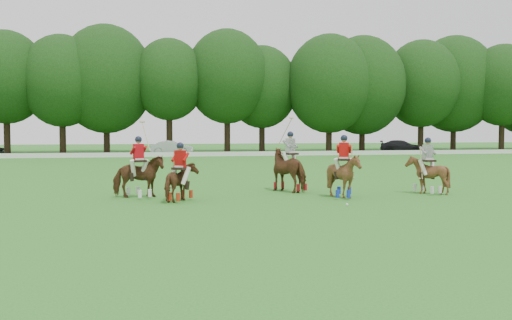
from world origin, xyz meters
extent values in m
plane|color=#2A7220|center=(0.00, 0.00, 0.00)|extent=(180.00, 180.00, 0.00)
cylinder|color=black|center=(-17.43, 48.92, 2.49)|extent=(0.70, 0.70, 4.98)
ellipsoid|color=black|center=(-17.43, 48.92, 8.28)|extent=(8.80, 8.80, 10.12)
cylinder|color=black|center=(-11.63, 48.49, 2.32)|extent=(0.70, 0.70, 4.64)
ellipsoid|color=black|center=(-11.63, 48.49, 7.95)|extent=(8.80, 8.80, 10.13)
cylinder|color=black|center=(-6.99, 49.52, 2.16)|extent=(0.70, 0.70, 4.31)
ellipsoid|color=black|center=(-6.99, 49.52, 8.31)|extent=(10.67, 10.67, 12.27)
cylinder|color=black|center=(-0.04, 48.00, 2.62)|extent=(0.70, 0.70, 5.24)
ellipsoid|color=black|center=(-0.04, 48.00, 8.26)|extent=(8.06, 8.06, 9.26)
cylinder|color=black|center=(6.63, 48.24, 2.59)|extent=(0.70, 0.70, 5.19)
ellipsoid|color=black|center=(6.63, 48.24, 8.75)|extent=(9.50, 9.50, 10.92)
cylinder|color=black|center=(11.06, 49.62, 2.24)|extent=(0.70, 0.70, 4.48)
ellipsoid|color=black|center=(11.06, 49.62, 7.71)|extent=(8.60, 8.60, 9.89)
cylinder|color=black|center=(18.54, 46.82, 2.11)|extent=(0.70, 0.70, 4.21)
ellipsoid|color=black|center=(18.54, 46.82, 8.00)|extent=(10.11, 10.11, 11.63)
cylinder|color=black|center=(23.25, 48.17, 2.03)|extent=(0.70, 0.70, 4.07)
ellipsoid|color=black|center=(23.25, 48.17, 7.99)|extent=(10.46, 10.46, 12.03)
cylinder|color=black|center=(31.16, 48.38, 2.40)|extent=(0.70, 0.70, 4.79)
ellipsoid|color=black|center=(31.16, 48.38, 8.35)|extent=(9.47, 9.47, 10.89)
cylinder|color=black|center=(36.59, 49.92, 2.22)|extent=(0.70, 0.70, 4.44)
ellipsoid|color=black|center=(36.59, 49.92, 8.51)|extent=(10.84, 10.84, 12.47)
cylinder|color=black|center=(41.42, 46.74, 2.43)|extent=(0.70, 0.70, 4.86)
ellipsoid|color=black|center=(41.42, 46.74, 8.21)|extent=(8.94, 8.94, 10.28)
cube|color=white|center=(0.00, 38.00, 0.22)|extent=(120.00, 0.10, 0.44)
imported|color=#AFAFB5|center=(-0.12, 42.50, 0.73)|extent=(4.58, 2.17, 1.45)
imported|color=black|center=(25.73, 42.50, 0.71)|extent=(5.25, 3.81, 1.41)
imported|color=#471F13|center=(-2.28, 3.21, 0.68)|extent=(1.48, 1.77, 1.37)
cube|color=black|center=(-2.28, 3.21, 1.19)|extent=(0.67, 0.71, 0.08)
cylinder|color=tan|center=(-2.54, 3.37, 1.11)|extent=(0.14, 0.20, 1.29)
imported|color=#471F13|center=(-3.73, 4.59, 0.80)|extent=(1.98, 1.84, 1.61)
cube|color=black|center=(-3.73, 4.59, 1.39)|extent=(0.61, 0.68, 0.08)
cylinder|color=tan|center=(-3.45, 4.70, 2.31)|extent=(0.30, 0.73, 1.08)
imported|color=#471F13|center=(3.80, 3.00, 0.83)|extent=(1.82, 1.91, 1.66)
cube|color=black|center=(3.80, 3.00, 1.44)|extent=(0.62, 0.69, 0.08)
cylinder|color=tan|center=(4.07, 2.88, 1.36)|extent=(0.11, 0.21, 1.29)
imported|color=#471F13|center=(2.44, 5.61, 0.90)|extent=(1.92, 2.33, 1.80)
cube|color=black|center=(2.44, 5.61, 1.57)|extent=(0.66, 0.71, 0.08)
cylinder|color=tan|center=(2.18, 5.46, 2.49)|extent=(0.41, 0.68, 1.08)
imported|color=#471F13|center=(7.56, 3.60, 0.77)|extent=(1.41, 1.54, 1.53)
cube|color=black|center=(7.56, 3.60, 1.33)|extent=(0.51, 0.61, 0.08)
cylinder|color=tan|center=(7.26, 3.56, 1.25)|extent=(0.06, 0.21, 1.29)
sphere|color=white|center=(3.10, 0.82, 0.04)|extent=(0.09, 0.09, 0.09)
camera|label=1|loc=(-3.85, -17.15, 2.54)|focal=40.00mm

